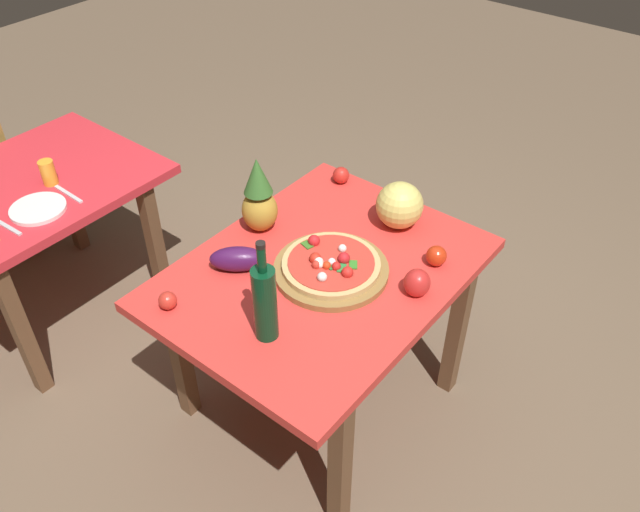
{
  "coord_description": "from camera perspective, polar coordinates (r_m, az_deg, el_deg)",
  "views": [
    {
      "loc": [
        -1.37,
        -1.08,
        2.24
      ],
      "look_at": [
        0.01,
        0.01,
        0.77
      ],
      "focal_mm": 36.43,
      "sensor_mm": 36.0,
      "label": 1
    }
  ],
  "objects": [
    {
      "name": "melon",
      "position": [
        2.48,
        7.0,
        4.44
      ],
      "size": [
        0.18,
        0.18,
        0.18
      ],
      "primitive_type": "sphere",
      "color": "#D9CA65",
      "rests_on": "display_table"
    },
    {
      "name": "ground_plane",
      "position": [
        2.84,
        0.09,
        -12.21
      ],
      "size": [
        10.0,
        10.0,
        0.0
      ],
      "primitive_type": "plane",
      "color": "brown"
    },
    {
      "name": "pizza_board",
      "position": [
        2.29,
        0.98,
        -1.22
      ],
      "size": [
        0.41,
        0.41,
        0.02
      ],
      "primitive_type": "cylinder",
      "color": "olive",
      "rests_on": "display_table"
    },
    {
      "name": "drinking_glass_juice",
      "position": [
        2.95,
        -22.76,
        6.78
      ],
      "size": [
        0.06,
        0.06,
        0.11
      ],
      "primitive_type": "cylinder",
      "color": "#F2A02C",
      "rests_on": "background_table"
    },
    {
      "name": "tomato_near_board",
      "position": [
        2.35,
        10.19,
        0.01
      ],
      "size": [
        0.07,
        0.07,
        0.07
      ],
      "primitive_type": "sphere",
      "color": "red",
      "rests_on": "display_table"
    },
    {
      "name": "background_table",
      "position": [
        3.07,
        -24.13,
        4.13
      ],
      "size": [
        1.04,
        0.79,
        0.72
      ],
      "color": "brown",
      "rests_on": "ground_plane"
    },
    {
      "name": "fork_utensil",
      "position": [
        2.78,
        -25.84,
        2.37
      ],
      "size": [
        0.03,
        0.18,
        0.01
      ],
      "primitive_type": "cube",
      "rotation": [
        0.0,
        0.0,
        0.06
      ],
      "color": "silver",
      "rests_on": "background_table"
    },
    {
      "name": "tomato_at_corner",
      "position": [
        2.74,
        1.86,
        7.11
      ],
      "size": [
        0.07,
        0.07,
        0.07
      ],
      "primitive_type": "sphere",
      "color": "red",
      "rests_on": "display_table"
    },
    {
      "name": "display_table",
      "position": [
        2.37,
        0.1,
        -2.82
      ],
      "size": [
        1.14,
        0.88,
        0.72
      ],
      "color": "brown",
      "rests_on": "ground_plane"
    },
    {
      "name": "pizza",
      "position": [
        2.27,
        0.95,
        -0.68
      ],
      "size": [
        0.35,
        0.35,
        0.06
      ],
      "color": "tan",
      "rests_on": "pizza_board"
    },
    {
      "name": "bell_pepper",
      "position": [
        2.21,
        8.52,
        -2.34
      ],
      "size": [
        0.09,
        0.09,
        0.1
      ],
      "primitive_type": "ellipsoid",
      "color": "red",
      "rests_on": "display_table"
    },
    {
      "name": "wine_bottle",
      "position": [
        1.99,
        -4.87,
        -4.02
      ],
      "size": [
        0.08,
        0.08,
        0.37
      ],
      "color": "#09361C",
      "rests_on": "display_table"
    },
    {
      "name": "eggplant",
      "position": [
        2.3,
        -7.24,
        -0.26
      ],
      "size": [
        0.2,
        0.21,
        0.09
      ],
      "primitive_type": "ellipsoid",
      "rotation": [
        0.0,
        0.0,
        2.27
      ],
      "color": "#3F1444",
      "rests_on": "display_table"
    },
    {
      "name": "dinner_plate",
      "position": [
        2.82,
        -23.52,
        3.82
      ],
      "size": [
        0.22,
        0.22,
        0.02
      ],
      "primitive_type": "cylinder",
      "color": "white",
      "rests_on": "background_table"
    },
    {
      "name": "pineapple_left",
      "position": [
        2.43,
        -5.39,
        5.07
      ],
      "size": [
        0.14,
        0.14,
        0.31
      ],
      "color": "#BA8D30",
      "rests_on": "display_table"
    },
    {
      "name": "tomato_by_bottle",
      "position": [
        2.21,
        -13.24,
        -3.83
      ],
      "size": [
        0.06,
        0.06,
        0.06
      ],
      "primitive_type": "sphere",
      "color": "red",
      "rests_on": "display_table"
    },
    {
      "name": "knife_utensil",
      "position": [
        2.87,
        -21.23,
        5.1
      ],
      "size": [
        0.02,
        0.18,
        0.01
      ],
      "primitive_type": "cube",
      "rotation": [
        0.0,
        0.0,
        -0.02
      ],
      "color": "silver",
      "rests_on": "background_table"
    }
  ]
}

